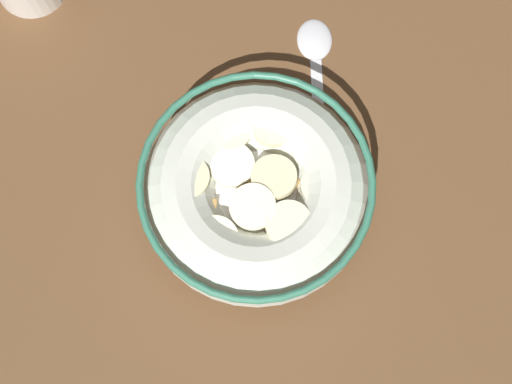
% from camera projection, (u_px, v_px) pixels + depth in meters
% --- Properties ---
extents(ground_plane, '(1.35, 1.35, 0.02)m').
position_uv_depth(ground_plane, '(256.00, 204.00, 0.60)').
color(ground_plane, brown).
extents(cereal_bowl, '(0.18, 0.18, 0.06)m').
position_uv_depth(cereal_bowl, '(256.00, 191.00, 0.56)').
color(cereal_bowl, beige).
rests_on(cereal_bowl, ground_plane).
extents(spoon, '(0.08, 0.15, 0.01)m').
position_uv_depth(spoon, '(316.00, 61.00, 0.62)').
color(spoon, silver).
rests_on(spoon, ground_plane).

